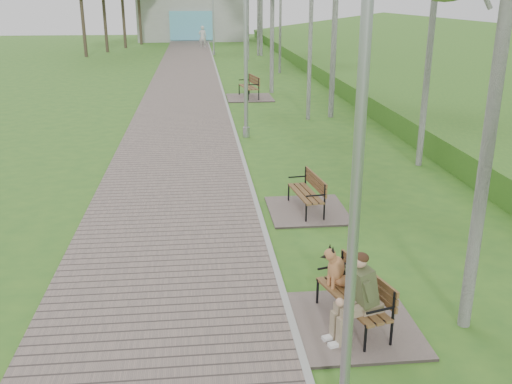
% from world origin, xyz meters
% --- Properties ---
extents(ground, '(120.00, 120.00, 0.00)m').
position_xyz_m(ground, '(0.00, 0.00, 0.00)').
color(ground, '#346722').
rests_on(ground, ground).
extents(walkway, '(3.50, 67.00, 0.04)m').
position_xyz_m(walkway, '(-1.75, 21.50, 0.02)').
color(walkway, '#6D5F58').
rests_on(walkway, ground).
extents(kerb, '(0.10, 67.00, 0.05)m').
position_xyz_m(kerb, '(0.00, 21.50, 0.03)').
color(kerb, '#999993').
rests_on(kerb, ground).
extents(embankment, '(14.00, 70.00, 1.60)m').
position_xyz_m(embankment, '(12.00, 20.00, 0.00)').
color(embankment, '#518427').
rests_on(embankment, ground).
extents(building_north, '(10.00, 5.20, 4.00)m').
position_xyz_m(building_north, '(-1.50, 50.97, 1.99)').
color(building_north, '#9E9E99').
rests_on(building_north, ground).
extents(bench_main, '(1.62, 1.80, 1.41)m').
position_xyz_m(bench_main, '(0.75, -0.35, 0.39)').
color(bench_main, '#6D5F58').
rests_on(bench_main, ground).
extents(bench_second, '(1.57, 1.75, 0.96)m').
position_xyz_m(bench_second, '(0.96, 3.95, 0.18)').
color(bench_second, '#6D5F58').
rests_on(bench_second, ground).
extents(bench_third, '(1.94, 2.15, 1.19)m').
position_xyz_m(bench_third, '(1.03, 17.55, 0.22)').
color(bench_third, '#6D5F58').
rests_on(bench_third, ground).
extents(lamp_post_near, '(0.17, 0.17, 4.50)m').
position_xyz_m(lamp_post_near, '(0.25, -1.99, 2.10)').
color(lamp_post_near, '#9C9EA4').
rests_on(lamp_post_near, ground).
extents(lamp_post_second, '(0.21, 0.21, 5.45)m').
position_xyz_m(lamp_post_second, '(0.31, 10.53, 2.55)').
color(lamp_post_second, '#9C9EA4').
rests_on(lamp_post_second, ground).
extents(lamp_post_third, '(0.19, 0.19, 5.03)m').
position_xyz_m(lamp_post_third, '(0.15, 36.40, 2.35)').
color(lamp_post_third, '#9C9EA4').
rests_on(lamp_post_third, ground).
extents(lamp_post_far, '(0.22, 0.22, 5.65)m').
position_xyz_m(lamp_post_far, '(0.14, 49.00, 2.64)').
color(lamp_post_far, '#9C9EA4').
rests_on(lamp_post_far, ground).
extents(pedestrian_near, '(0.66, 0.44, 1.80)m').
position_xyz_m(pedestrian_near, '(-0.57, 42.45, 0.90)').
color(pedestrian_near, beige).
rests_on(pedestrian_near, ground).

